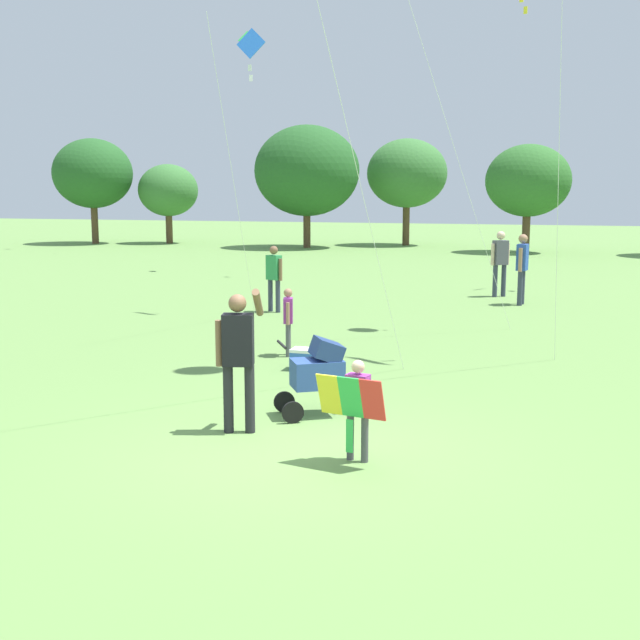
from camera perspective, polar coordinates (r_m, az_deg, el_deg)
name	(u,v)px	position (r m, az deg, el deg)	size (l,w,h in m)	color
ground_plane	(298,448)	(9.18, -1.55, -9.09)	(120.00, 120.00, 0.00)	#668E47
treeline_distant	(416,175)	(39.30, 6.88, 10.24)	(43.17, 7.31, 6.03)	brown
child_with_butterfly_kite	(356,401)	(8.54, 2.62, -5.83)	(0.76, 0.42, 1.11)	#4C4C51
person_adult_flyer	(238,350)	(9.53, -5.85, -2.13)	(0.55, 0.60, 1.76)	#232328
stroller	(319,370)	(10.27, -0.09, -3.57)	(1.08, 0.86, 1.03)	black
kite_blue_high	(249,58)	(18.75, -5.07, 18.11)	(1.11, 4.14, 6.50)	blue
person_red_shirt	(500,258)	(22.22, 12.73, 4.32)	(0.47, 0.42, 1.78)	#33384C
person_sitting_far	(288,316)	(13.95, -2.29, 0.27)	(0.23, 0.37, 1.19)	#4C4C51
person_couple_left	(522,263)	(20.75, 14.23, 3.94)	(0.30, 0.57, 1.79)	#33384C
person_back_turned	(274,273)	(18.99, -3.31, 3.36)	(0.47, 0.33, 1.58)	#33384C
cooler_box	(305,359)	(12.95, -1.04, -2.81)	(0.45, 0.33, 0.35)	#2D5BB7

